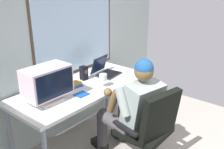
{
  "coord_description": "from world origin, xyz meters",
  "views": [
    {
      "loc": [
        -1.67,
        0.32,
        1.95
      ],
      "look_at": [
        0.28,
        1.92,
        0.99
      ],
      "focal_mm": 41.28,
      "sensor_mm": 36.0,
      "label": 1
    }
  ],
  "objects": [
    {
      "name": "wall_rear",
      "position": [
        0.03,
        2.76,
        1.39
      ],
      "size": [
        4.57,
        0.08,
        2.79
      ],
      "color": "#B0C0BD",
      "rests_on": "ground"
    },
    {
      "name": "desk",
      "position": [
        0.23,
        2.33,
        0.69
      ],
      "size": [
        1.72,
        0.74,
        0.76
      ],
      "color": "gray",
      "rests_on": "ground"
    },
    {
      "name": "office_chair",
      "position": [
        0.28,
        1.42,
        0.56
      ],
      "size": [
        0.62,
        0.58,
        0.96
      ],
      "color": "black",
      "rests_on": "ground"
    },
    {
      "name": "person_seated",
      "position": [
        0.33,
        1.69,
        0.64
      ],
      "size": [
        0.61,
        0.87,
        1.23
      ],
      "color": "#474247",
      "rests_on": "ground"
    },
    {
      "name": "crt_monitor",
      "position": [
        -0.25,
        2.32,
        0.97
      ],
      "size": [
        0.47,
        0.28,
        0.37
      ],
      "color": "beige",
      "rests_on": "desk"
    },
    {
      "name": "laptop",
      "position": [
        0.7,
        2.39,
        0.82
      ],
      "size": [
        0.34,
        0.33,
        0.23
      ],
      "color": "#22262D",
      "rests_on": "desk"
    },
    {
      "name": "wine_glass",
      "position": [
        0.37,
        2.13,
        0.87
      ],
      "size": [
        0.09,
        0.09,
        0.16
      ],
      "color": "silver",
      "rests_on": "desk"
    },
    {
      "name": "desk_speaker",
      "position": [
        0.39,
        2.46,
        0.84
      ],
      "size": [
        0.08,
        0.09,
        0.17
      ],
      "color": "black",
      "rests_on": "desk"
    },
    {
      "name": "book_stack",
      "position": [
        0.15,
        2.39,
        0.78
      ],
      "size": [
        0.2,
        0.14,
        0.04
      ],
      "color": "#25439C",
      "rests_on": "desk"
    },
    {
      "name": "cd_case",
      "position": [
        0.06,
        2.17,
        0.76
      ],
      "size": [
        0.15,
        0.13,
        0.01
      ],
      "color": "blue",
      "rests_on": "desk"
    }
  ]
}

